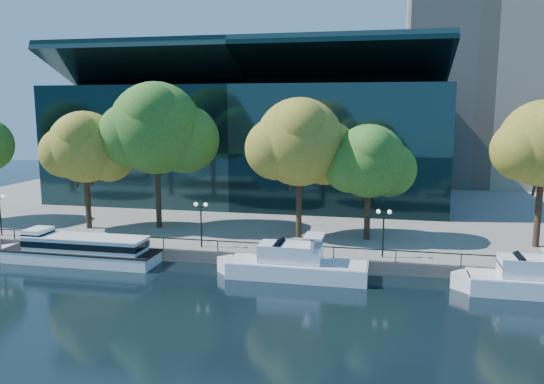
% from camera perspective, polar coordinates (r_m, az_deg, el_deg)
% --- Properties ---
extents(ground, '(160.00, 160.00, 0.00)m').
position_cam_1_polar(ground, '(43.64, -7.15, -8.76)').
color(ground, black).
rests_on(ground, ground).
extents(promenade, '(90.00, 67.08, 1.00)m').
position_cam_1_polar(promenade, '(77.88, 1.62, -0.39)').
color(promenade, slate).
rests_on(promenade, ground).
extents(railing, '(88.20, 0.08, 0.99)m').
position_cam_1_polar(railing, '(46.06, -5.87, -5.27)').
color(railing, black).
rests_on(railing, promenade).
extents(convention_building, '(50.00, 24.57, 21.43)m').
position_cam_1_polar(convention_building, '(73.33, -2.09, 5.32)').
color(convention_building, black).
rests_on(convention_building, ground).
extents(tour_boat, '(15.01, 3.35, 2.85)m').
position_cam_1_polar(tour_boat, '(49.14, -20.23, -5.75)').
color(tour_boat, white).
rests_on(tour_boat, ground).
extents(cruiser_near, '(12.19, 3.14, 3.53)m').
position_cam_1_polar(cruiser_near, '(42.24, 2.08, -7.74)').
color(cruiser_near, white).
rests_on(cruiser_near, ground).
extents(cruiser_far, '(10.64, 2.95, 3.47)m').
position_cam_1_polar(cruiser_far, '(42.80, 26.03, -8.46)').
color(cruiser_far, white).
rests_on(cruiser_far, ground).
extents(tree_1, '(9.04, 7.41, 12.00)m').
position_cam_1_polar(tree_1, '(56.75, -19.38, 4.43)').
color(tree_1, black).
rests_on(tree_1, promenade).
extents(tree_2, '(11.66, 9.56, 14.91)m').
position_cam_1_polar(tree_2, '(54.93, -12.21, 6.51)').
color(tree_2, black).
rests_on(tree_2, promenade).
extents(tree_3, '(10.37, 8.50, 13.28)m').
position_cam_1_polar(tree_3, '(49.74, 3.15, 5.18)').
color(tree_3, black).
rests_on(tree_3, promenade).
extents(tree_4, '(8.52, 6.99, 10.83)m').
position_cam_1_polar(tree_4, '(49.78, 10.53, 3.11)').
color(tree_4, black).
rests_on(tree_4, promenade).
extents(lamp_1, '(1.26, 0.36, 4.03)m').
position_cam_1_polar(lamp_1, '(47.37, -7.65, -2.37)').
color(lamp_1, black).
rests_on(lamp_1, promenade).
extents(lamp_2, '(1.26, 0.36, 4.03)m').
position_cam_1_polar(lamp_2, '(44.67, 11.92, -3.18)').
color(lamp_2, black).
rests_on(lamp_2, promenade).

